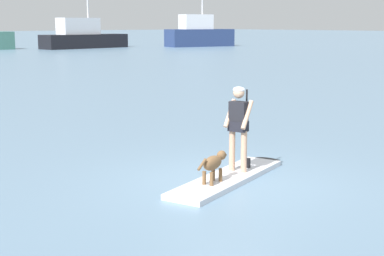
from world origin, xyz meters
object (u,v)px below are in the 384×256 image
at_px(dog, 214,163).
at_px(moored_boat_starboard, 199,34).
at_px(moored_boat_far_starboard, 83,37).
at_px(paddleboard, 233,176).
at_px(person_paddler, 239,123).

distance_m(dog, moored_boat_starboard, 65.03).
height_order(moored_boat_far_starboard, moored_boat_starboard, moored_boat_starboard).
bearing_deg(moored_boat_starboard, paddleboard, -132.81).
bearing_deg(person_paddler, moored_boat_starboard, 47.29).
xyz_separation_m(person_paddler, moored_boat_starboard, (43.53, 47.17, 0.50)).
bearing_deg(dog, person_paddler, 15.48).
relative_size(person_paddler, dog, 1.68).
xyz_separation_m(moored_boat_far_starboard, moored_boat_starboard, (13.93, -5.45, 0.22)).
distance_m(paddleboard, moored_boat_starboard, 64.39).
bearing_deg(moored_boat_far_starboard, moored_boat_starboard, -21.36).
height_order(dog, moored_boat_starboard, moored_boat_starboard).
relative_size(person_paddler, moored_boat_starboard, 0.16).
xyz_separation_m(paddleboard, person_paddler, (0.20, 0.06, 1.02)).
height_order(paddleboard, moored_boat_far_starboard, moored_boat_far_starboard).
bearing_deg(moored_boat_starboard, dog, -133.16).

